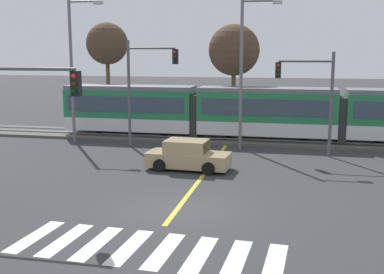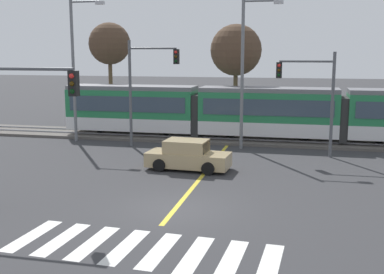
{
  "view_description": "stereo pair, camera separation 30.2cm",
  "coord_description": "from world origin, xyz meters",
  "px_view_note": "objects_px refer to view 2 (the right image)",
  "views": [
    {
      "loc": [
        4.24,
        -17.0,
        5.86
      ],
      "look_at": [
        -0.88,
        6.77,
        1.6
      ],
      "focal_mm": 45.0,
      "sensor_mm": 36.0,
      "label": 1
    },
    {
      "loc": [
        4.53,
        -16.94,
        5.86
      ],
      "look_at": [
        -0.88,
        6.77,
        1.6
      ],
      "focal_mm": 45.0,
      "sensor_mm": 36.0,
      "label": 2
    }
  ],
  "objects_px": {
    "traffic_light_far_right": "(313,89)",
    "traffic_light_far_left": "(145,79)",
    "sedan_crossing": "(188,156)",
    "bare_tree_far_west": "(110,44)",
    "street_lamp_west": "(76,62)",
    "light_rail_tram": "(268,111)",
    "street_lamp_centre": "(246,65)",
    "bare_tree_west": "(236,50)",
    "traffic_light_near_left": "(20,110)"
  },
  "relations": [
    {
      "from": "traffic_light_far_right",
      "to": "street_lamp_west",
      "type": "height_order",
      "value": "street_lamp_west"
    },
    {
      "from": "sedan_crossing",
      "to": "traffic_light_near_left",
      "type": "xyz_separation_m",
      "value": [
        -4.59,
        -7.48,
        3.07
      ]
    },
    {
      "from": "sedan_crossing",
      "to": "traffic_light_far_right",
      "type": "bearing_deg",
      "value": 37.21
    },
    {
      "from": "bare_tree_far_west",
      "to": "traffic_light_near_left",
      "type": "bearing_deg",
      "value": -76.35
    },
    {
      "from": "street_lamp_west",
      "to": "bare_tree_far_west",
      "type": "height_order",
      "value": "street_lamp_west"
    },
    {
      "from": "traffic_light_far_right",
      "to": "traffic_light_far_left",
      "type": "height_order",
      "value": "traffic_light_far_left"
    },
    {
      "from": "traffic_light_near_left",
      "to": "traffic_light_far_left",
      "type": "height_order",
      "value": "traffic_light_far_left"
    },
    {
      "from": "traffic_light_near_left",
      "to": "bare_tree_west",
      "type": "bearing_deg",
      "value": 74.96
    },
    {
      "from": "light_rail_tram",
      "to": "street_lamp_west",
      "type": "relative_size",
      "value": 3.01
    },
    {
      "from": "traffic_light_far_left",
      "to": "bare_tree_far_west",
      "type": "distance_m",
      "value": 10.47
    },
    {
      "from": "street_lamp_centre",
      "to": "bare_tree_far_west",
      "type": "xyz_separation_m",
      "value": [
        -11.91,
        7.61,
        1.39
      ]
    },
    {
      "from": "sedan_crossing",
      "to": "bare_tree_far_west",
      "type": "height_order",
      "value": "bare_tree_far_west"
    },
    {
      "from": "bare_tree_far_west",
      "to": "bare_tree_west",
      "type": "bearing_deg",
      "value": -7.84
    },
    {
      "from": "bare_tree_far_west",
      "to": "bare_tree_west",
      "type": "relative_size",
      "value": 1.04
    },
    {
      "from": "traffic_light_far_left",
      "to": "bare_tree_far_west",
      "type": "relative_size",
      "value": 0.8
    },
    {
      "from": "traffic_light_far_right",
      "to": "street_lamp_centre",
      "type": "xyz_separation_m",
      "value": [
        -3.97,
        1.42,
        1.31
      ]
    },
    {
      "from": "sedan_crossing",
      "to": "traffic_light_far_right",
      "type": "distance_m",
      "value": 8.33
    },
    {
      "from": "sedan_crossing",
      "to": "street_lamp_centre",
      "type": "bearing_deg",
      "value": 70.33
    },
    {
      "from": "light_rail_tram",
      "to": "bare_tree_west",
      "type": "height_order",
      "value": "bare_tree_west"
    },
    {
      "from": "street_lamp_west",
      "to": "bare_tree_west",
      "type": "xyz_separation_m",
      "value": [
        9.72,
        6.09,
        0.77
      ]
    },
    {
      "from": "traffic_light_far_right",
      "to": "street_lamp_west",
      "type": "xyz_separation_m",
      "value": [
        -15.15,
        1.51,
        1.42
      ]
    },
    {
      "from": "bare_tree_west",
      "to": "traffic_light_far_left",
      "type": "bearing_deg",
      "value": -123.71
    },
    {
      "from": "traffic_light_near_left",
      "to": "traffic_light_far_left",
      "type": "xyz_separation_m",
      "value": [
        0.64,
        12.74,
        0.53
      ]
    },
    {
      "from": "traffic_light_far_right",
      "to": "traffic_light_far_left",
      "type": "relative_size",
      "value": 0.89
    },
    {
      "from": "traffic_light_near_left",
      "to": "street_lamp_centre",
      "type": "distance_m",
      "value": 15.22
    },
    {
      "from": "light_rail_tram",
      "to": "sedan_crossing",
      "type": "bearing_deg",
      "value": -111.27
    },
    {
      "from": "street_lamp_west",
      "to": "bare_tree_west",
      "type": "relative_size",
      "value": 1.17
    },
    {
      "from": "bare_tree_far_west",
      "to": "street_lamp_centre",
      "type": "bearing_deg",
      "value": -32.6
    },
    {
      "from": "light_rail_tram",
      "to": "bare_tree_west",
      "type": "relative_size",
      "value": 3.52
    },
    {
      "from": "traffic_light_far_left",
      "to": "bare_tree_west",
      "type": "bearing_deg",
      "value": 56.29
    },
    {
      "from": "traffic_light_near_left",
      "to": "bare_tree_west",
      "type": "xyz_separation_m",
      "value": [
        5.3,
        19.74,
        2.27
      ]
    },
    {
      "from": "bare_tree_far_west",
      "to": "street_lamp_west",
      "type": "bearing_deg",
      "value": -84.51
    },
    {
      "from": "light_rail_tram",
      "to": "traffic_light_near_left",
      "type": "bearing_deg",
      "value": -116.22
    },
    {
      "from": "traffic_light_far_right",
      "to": "traffic_light_far_left",
      "type": "xyz_separation_m",
      "value": [
        -10.09,
        0.6,
        0.45
      ]
    },
    {
      "from": "light_rail_tram",
      "to": "bare_tree_far_west",
      "type": "relative_size",
      "value": 3.38
    },
    {
      "from": "traffic_light_far_left",
      "to": "sedan_crossing",
      "type": "bearing_deg",
      "value": -53.07
    },
    {
      "from": "traffic_light_far_left",
      "to": "street_lamp_centre",
      "type": "height_order",
      "value": "street_lamp_centre"
    },
    {
      "from": "light_rail_tram",
      "to": "street_lamp_centre",
      "type": "xyz_separation_m",
      "value": [
        -1.23,
        -2.66,
        3.11
      ]
    },
    {
      "from": "street_lamp_west",
      "to": "bare_tree_far_west",
      "type": "distance_m",
      "value": 7.67
    },
    {
      "from": "light_rail_tram",
      "to": "bare_tree_west",
      "type": "distance_m",
      "value": 5.96
    },
    {
      "from": "bare_tree_far_west",
      "to": "traffic_light_far_left",
      "type": "bearing_deg",
      "value": -55.6
    },
    {
      "from": "street_lamp_centre",
      "to": "traffic_light_near_left",
      "type": "bearing_deg",
      "value": -116.5
    },
    {
      "from": "sedan_crossing",
      "to": "bare_tree_west",
      "type": "relative_size",
      "value": 0.54
    },
    {
      "from": "sedan_crossing",
      "to": "street_lamp_centre",
      "type": "height_order",
      "value": "street_lamp_centre"
    },
    {
      "from": "street_lamp_centre",
      "to": "street_lamp_west",
      "type": "bearing_deg",
      "value": 179.56
    },
    {
      "from": "light_rail_tram",
      "to": "traffic_light_far_right",
      "type": "xyz_separation_m",
      "value": [
        2.74,
        -4.08,
        1.8
      ]
    },
    {
      "from": "light_rail_tram",
      "to": "traffic_light_far_right",
      "type": "relative_size",
      "value": 4.72
    },
    {
      "from": "light_rail_tram",
      "to": "street_lamp_west",
      "type": "xyz_separation_m",
      "value": [
        -12.41,
        -2.57,
        3.22
      ]
    },
    {
      "from": "sedan_crossing",
      "to": "traffic_light_far_left",
      "type": "distance_m",
      "value": 7.5
    },
    {
      "from": "street_lamp_centre",
      "to": "light_rail_tram",
      "type": "bearing_deg",
      "value": 65.19
    }
  ]
}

